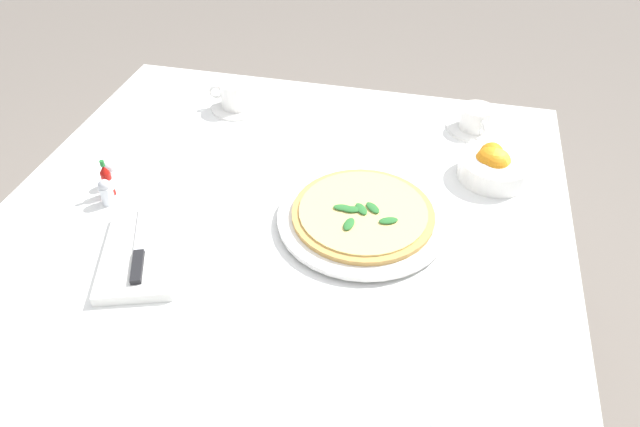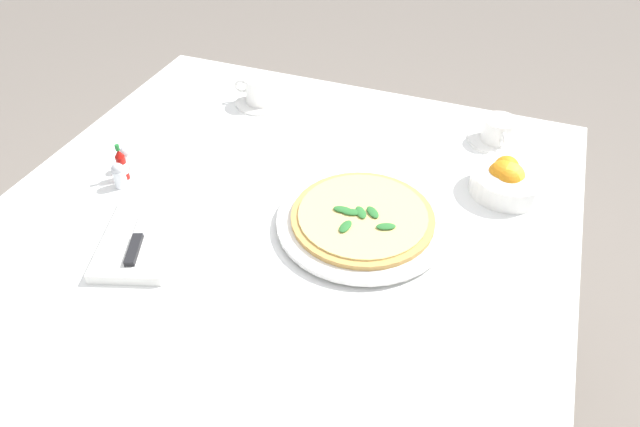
{
  "view_description": "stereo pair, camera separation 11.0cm",
  "coord_description": "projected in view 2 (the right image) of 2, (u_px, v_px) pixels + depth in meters",
  "views": [
    {
      "loc": [
        -0.8,
        -0.27,
        1.49
      ],
      "look_at": [
        0.02,
        -0.08,
        0.78
      ],
      "focal_mm": 32.41,
      "sensor_mm": 36.0,
      "label": 1
    },
    {
      "loc": [
        -0.77,
        -0.37,
        1.49
      ],
      "look_at": [
        0.02,
        -0.08,
        0.78
      ],
      "focal_mm": 32.41,
      "sensor_mm": 36.0,
      "label": 2
    }
  ],
  "objects": [
    {
      "name": "coffee_cup_center_back",
      "position": [
        498.0,
        132.0,
        1.31
      ],
      "size": [
        0.13,
        0.13,
        0.06
      ],
      "color": "white",
      "rests_on": "dining_table"
    },
    {
      "name": "pepper_shaker",
      "position": [
        119.0,
        176.0,
        1.18
      ],
      "size": [
        0.03,
        0.03,
        0.06
      ],
      "color": "white",
      "rests_on": "dining_table"
    },
    {
      "name": "dining_table",
      "position": [
        282.0,
        265.0,
        1.21
      ],
      "size": [
        1.11,
        1.11,
        0.76
      ],
      "color": "white",
      "rests_on": "ground_plane"
    },
    {
      "name": "pizza_plate",
      "position": [
        362.0,
        222.0,
        1.09
      ],
      "size": [
        0.33,
        0.33,
        0.02
      ],
      "color": "white",
      "rests_on": "dining_table"
    },
    {
      "name": "hot_sauce_bottle",
      "position": [
        122.0,
        164.0,
        1.19
      ],
      "size": [
        0.02,
        0.02,
        0.08
      ],
      "color": "#B7140F",
      "rests_on": "dining_table"
    },
    {
      "name": "coffee_cup_near_right",
      "position": [
        260.0,
        92.0,
        1.43
      ],
      "size": [
        0.13,
        0.13,
        0.07
      ],
      "color": "white",
      "rests_on": "dining_table"
    },
    {
      "name": "salt_shaker",
      "position": [
        127.0,
        159.0,
        1.22
      ],
      "size": [
        0.03,
        0.03,
        0.06
      ],
      "color": "white",
      "rests_on": "dining_table"
    },
    {
      "name": "dinner_knife",
      "position": [
        140.0,
        231.0,
        1.05
      ],
      "size": [
        0.19,
        0.09,
        0.01
      ],
      "rotation": [
        0.0,
        0.0,
        0.38
      ],
      "color": "silver",
      "rests_on": "napkin_folded"
    },
    {
      "name": "citrus_bowl",
      "position": [
        507.0,
        179.0,
        1.16
      ],
      "size": [
        0.15,
        0.15,
        0.07
      ],
      "color": "white",
      "rests_on": "dining_table"
    },
    {
      "name": "ground_plane",
      "position": [
        291.0,
        422.0,
        1.61
      ],
      "size": [
        8.0,
        8.0,
        0.0
      ],
      "primitive_type": "plane",
      "color": "slate"
    },
    {
      "name": "napkin_folded",
      "position": [
        141.0,
        237.0,
        1.06
      ],
      "size": [
        0.25,
        0.19,
        0.02
      ],
      "rotation": [
        0.0,
        0.0,
        0.32
      ],
      "color": "white",
      "rests_on": "dining_table"
    },
    {
      "name": "pizza",
      "position": [
        363.0,
        216.0,
        1.08
      ],
      "size": [
        0.27,
        0.27,
        0.02
      ],
      "color": "tan",
      "rests_on": "pizza_plate"
    }
  ]
}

